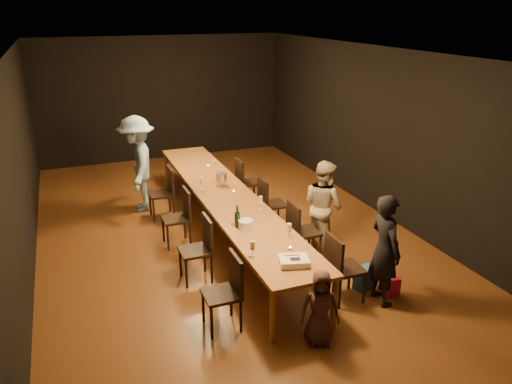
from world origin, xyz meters
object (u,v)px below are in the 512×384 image
object	(u,v)px
chair_left_2	(176,218)
birthday_cake	(294,261)
plate_stack	(246,224)
chair_right_0	(346,268)
chair_right_1	(304,231)
chair_right_2	(273,203)
chair_left_0	(221,293)
woman_birthday	(385,250)
chair_left_3	(161,193)
man_blue	(138,164)
table	(226,197)
child	(320,308)
ice_bucket	(221,179)
champagne_bottle	(237,216)
chair_right_3	(249,182)
chair_left_1	(195,250)
woman_tan	(323,205)

from	to	relation	value
chair_left_2	birthday_cake	world-z (taller)	chair_left_2
chair_left_2	plate_stack	size ratio (longest dim) A/B	4.33
chair_right_0	chair_right_1	world-z (taller)	same
plate_stack	chair_right_2	bearing A→B (deg)	53.62
chair_left_0	birthday_cake	size ratio (longest dim) A/B	2.24
chair_right_2	birthday_cake	bearing A→B (deg)	-17.93
plate_stack	woman_birthday	bearing A→B (deg)	-41.37
chair_left_3	man_blue	size ratio (longest dim) A/B	0.52
table	child	world-z (taller)	child
chair_right_2	chair_left_2	size ratio (longest dim) A/B	1.00
child	ice_bucket	distance (m)	3.58
champagne_bottle	chair_right_3	bearing A→B (deg)	66.13
chair_left_0	woman_birthday	bearing A→B (deg)	-95.78
chair_right_2	chair_left_1	distance (m)	2.08
chair_right_0	table	bearing A→B (deg)	-160.50
chair_left_3	birthday_cake	distance (m)	3.85
table	woman_birthday	xyz separation A→B (m)	(1.27, -2.61, 0.05)
man_blue	chair_left_0	bearing A→B (deg)	12.66
birthday_cake	chair_left_1	bearing A→B (deg)	138.41
child	woman_tan	bearing A→B (deg)	81.48
chair_right_1	plate_stack	xyz separation A→B (m)	(-1.00, -0.16, 0.35)
chair_right_0	champagne_bottle	world-z (taller)	champagne_bottle
chair_right_0	plate_stack	distance (m)	1.48
table	child	distance (m)	3.10
woman_birthday	ice_bucket	size ratio (longest dim) A/B	7.08
chair_right_0	chair_right_1	bearing A→B (deg)	180.00
chair_left_2	ice_bucket	xyz separation A→B (m)	(0.92, 0.47, 0.39)
chair_right_2	plate_stack	xyz separation A→B (m)	(-1.00, -1.36, 0.35)
champagne_bottle	woman_tan	bearing A→B (deg)	11.10
chair_left_1	chair_left_3	xyz separation A→B (m)	(0.00, 2.40, 0.00)
birthday_cake	chair_left_3	bearing A→B (deg)	118.21
chair_right_3	woman_tan	size ratio (longest dim) A/B	0.64
birthday_cake	chair_right_1	bearing A→B (deg)	73.33
chair_left_0	child	world-z (taller)	chair_left_0
chair_left_2	chair_right_0	bearing A→B (deg)	-144.69
table	birthday_cake	xyz separation A→B (m)	(0.03, -2.53, 0.09)
chair_left_3	woman_tan	distance (m)	3.05
chair_left_0	chair_right_2	bearing A→B (deg)	-35.31
chair_right_1	champagne_bottle	bearing A→B (deg)	-86.65
chair_left_1	chair_right_1	bearing A→B (deg)	-90.00
chair_left_3	champagne_bottle	size ratio (longest dim) A/B	2.84
chair_left_3	chair_left_1	bearing A→B (deg)	-180.00
chair_right_2	chair_right_3	size ratio (longest dim) A/B	1.00
chair_left_0	chair_left_3	bearing A→B (deg)	0.00
chair_right_1	ice_bucket	world-z (taller)	ice_bucket
chair_left_1	plate_stack	xyz separation A→B (m)	(0.70, -0.16, 0.35)
woman_tan	birthday_cake	xyz separation A→B (m)	(-1.26, -1.57, 0.06)
ice_bucket	table	bearing A→B (deg)	-98.72
chair_right_3	child	size ratio (longest dim) A/B	1.01
woman_tan	chair_left_2	bearing A→B (deg)	49.23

